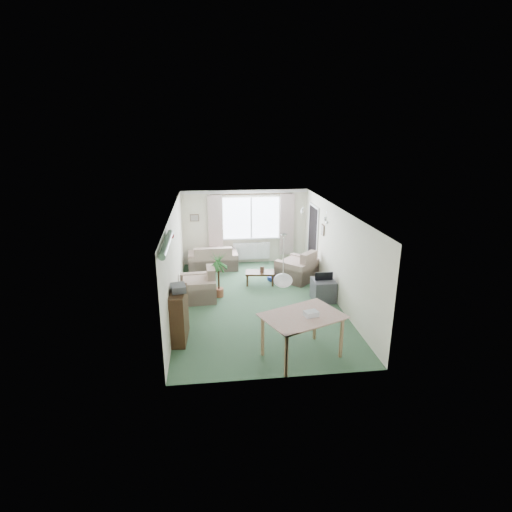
{
  "coord_description": "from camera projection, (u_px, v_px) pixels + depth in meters",
  "views": [
    {
      "loc": [
        -1.16,
        -9.26,
        4.23
      ],
      "look_at": [
        0.0,
        0.3,
        1.15
      ],
      "focal_mm": 28.0,
      "sensor_mm": 36.0,
      "label": 1
    }
  ],
  "objects": [
    {
      "name": "bauble_cluster_a",
      "position": [
        302.0,
        209.0,
        10.5
      ],
      "size": [
        0.2,
        0.2,
        0.2
      ],
      "primitive_type": "sphere",
      "color": "silver"
    },
    {
      "name": "bauble_cluster_b",
      "position": [
        326.0,
        218.0,
        9.4
      ],
      "size": [
        0.2,
        0.2,
        0.2
      ],
      "primitive_type": "sphere",
      "color": "silver"
    },
    {
      "name": "doorway",
      "position": [
        313.0,
        240.0,
        12.18
      ],
      "size": [
        0.03,
        0.95,
        2.0
      ],
      "primitive_type": "cube",
      "color": "black"
    },
    {
      "name": "dining_table",
      "position": [
        302.0,
        336.0,
        7.65
      ],
      "size": [
        1.62,
        1.37,
        0.86
      ],
      "primitive_type": "cube",
      "rotation": [
        0.0,
        0.0,
        0.4
      ],
      "color": "tan",
      "rests_on": "ground"
    },
    {
      "name": "photo_frame",
      "position": [
        262.0,
        269.0,
        11.23
      ],
      "size": [
        0.12,
        0.04,
        0.16
      ],
      "primitive_type": "cube",
      "rotation": [
        0.0,
        0.0,
        0.13
      ],
      "color": "#4D3228",
      "rests_on": "coffee_table"
    },
    {
      "name": "curtain_rod",
      "position": [
        251.0,
        194.0,
        12.48
      ],
      "size": [
        2.6,
        0.03,
        0.03
      ],
      "primitive_type": "cube",
      "color": "black"
    },
    {
      "name": "bookshelf",
      "position": [
        179.0,
        315.0,
        8.25
      ],
      "size": [
        0.34,
        0.9,
        1.09
      ],
      "primitive_type": "cube",
      "rotation": [
        0.0,
        0.0,
        -0.05
      ],
      "color": "black",
      "rests_on": "ground"
    },
    {
      "name": "radiator",
      "position": [
        251.0,
        251.0,
        13.09
      ],
      "size": [
        1.2,
        0.1,
        0.55
      ],
      "primitive_type": "cube",
      "color": "white"
    },
    {
      "name": "gift_box",
      "position": [
        311.0,
        314.0,
        7.47
      ],
      "size": [
        0.28,
        0.23,
        0.12
      ],
      "primitive_type": "cube",
      "rotation": [
        0.0,
        0.0,
        0.23
      ],
      "color": "white",
      "rests_on": "dining_table"
    },
    {
      "name": "tinsel_garland",
      "position": [
        167.0,
        244.0,
        7.08
      ],
      "size": [
        1.6,
        1.6,
        0.12
      ],
      "primitive_type": "cylinder",
      "color": "#196626"
    },
    {
      "name": "armchair_left",
      "position": [
        198.0,
        283.0,
        10.28
      ],
      "size": [
        0.94,
        0.99,
        0.85
      ],
      "primitive_type": "cube",
      "rotation": [
        0.0,
        0.0,
        -1.52
      ],
      "color": "beige",
      "rests_on": "ground"
    },
    {
      "name": "curtain_left",
      "position": [
        216.0,
        227.0,
        12.64
      ],
      "size": [
        0.45,
        0.08,
        2.0
      ],
      "primitive_type": "cube",
      "color": "beige"
    },
    {
      "name": "pet_bed",
      "position": [
        276.0,
        278.0,
        11.72
      ],
      "size": [
        0.67,
        0.67,
        0.11
      ],
      "primitive_type": "cylinder",
      "rotation": [
        0.0,
        0.0,
        -0.26
      ],
      "color": "navy",
      "rests_on": "ground"
    },
    {
      "name": "hifi_box",
      "position": [
        178.0,
        288.0,
        8.05
      ],
      "size": [
        0.34,
        0.4,
        0.14
      ],
      "primitive_type": "cube",
      "rotation": [
        0.0,
        0.0,
        0.19
      ],
      "color": "#3F4045",
      "rests_on": "bookshelf"
    },
    {
      "name": "curtain_right",
      "position": [
        287.0,
        225.0,
        12.9
      ],
      "size": [
        0.45,
        0.08,
        2.0
      ],
      "primitive_type": "cube",
      "color": "beige"
    },
    {
      "name": "wall_picture_back",
      "position": [
        194.0,
        218.0,
        12.57
      ],
      "size": [
        0.28,
        0.03,
        0.22
      ],
      "primitive_type": "cube",
      "color": "brown"
    },
    {
      "name": "ground",
      "position": [
        257.0,
        302.0,
        10.17
      ],
      "size": [
        6.5,
        6.5,
        0.0
      ],
      "primitive_type": "plane",
      "color": "#325438"
    },
    {
      "name": "pendant_lamp",
      "position": [
        283.0,
        280.0,
        7.57
      ],
      "size": [
        0.36,
        0.36,
        0.36
      ],
      "primitive_type": "sphere",
      "color": "white"
    },
    {
      "name": "coffee_table",
      "position": [
        260.0,
        278.0,
        11.33
      ],
      "size": [
        0.86,
        0.54,
        0.37
      ],
      "primitive_type": "cube",
      "rotation": [
        0.0,
        0.0,
        -0.12
      ],
      "color": "black",
      "rests_on": "ground"
    },
    {
      "name": "armchair_corner",
      "position": [
        297.0,
        265.0,
        11.61
      ],
      "size": [
        1.38,
        1.38,
        0.89
      ],
      "primitive_type": "cube",
      "rotation": [
        0.0,
        0.0,
        3.93
      ],
      "color": "#CBAE99",
      "rests_on": "ground"
    },
    {
      "name": "wall_picture_right",
      "position": [
        323.0,
        230.0,
        11.06
      ],
      "size": [
        0.03,
        0.24,
        0.3
      ],
      "primitive_type": "cube",
      "color": "brown"
    },
    {
      "name": "houseplant",
      "position": [
        219.0,
        275.0,
        10.36
      ],
      "size": [
        0.66,
        0.66,
        1.21
      ],
      "primitive_type": "cylinder",
      "rotation": [
        0.0,
        0.0,
        0.35
      ],
      "color": "#1A4E22",
      "rests_on": "ground"
    },
    {
      "name": "sofa",
      "position": [
        213.0,
        257.0,
        12.53
      ],
      "size": [
        1.55,
        0.85,
        0.76
      ],
      "primitive_type": "cube",
      "rotation": [
        0.0,
        0.0,
        3.17
      ],
      "color": "beige",
      "rests_on": "ground"
    },
    {
      "name": "tv_cube",
      "position": [
        323.0,
        290.0,
        10.25
      ],
      "size": [
        0.55,
        0.61,
        0.55
      ],
      "primitive_type": "cube",
      "rotation": [
        0.0,
        0.0,
        -0.0
      ],
      "color": "#3A3C40",
      "rests_on": "ground"
    },
    {
      "name": "window",
      "position": [
        251.0,
        218.0,
        12.79
      ],
      "size": [
        1.8,
        0.03,
        1.3
      ],
      "primitive_type": "cube",
      "color": "white"
    }
  ]
}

